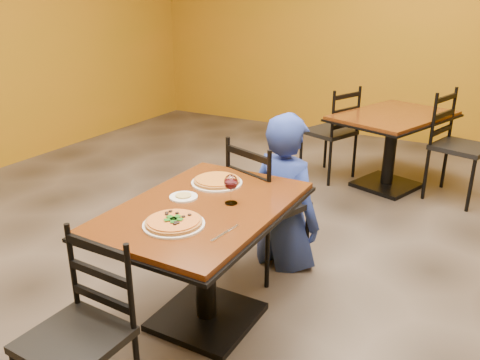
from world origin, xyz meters
The scene contains 18 objects.
floor centered at (0.00, 0.00, 0.00)m, with size 7.00×8.00×0.01m, color black.
wall_back centered at (0.00, 4.00, 1.50)m, with size 7.00×0.01×3.00m, color #A36612.
table_main centered at (0.00, -0.50, 0.56)m, with size 0.83×1.23×0.75m.
table_second centered at (0.42, 2.20, 0.56)m, with size 1.16×1.40×0.75m.
chair_main_near centered at (-0.09, -1.39, 0.44)m, with size 0.39×0.39×0.87m, color black, non-canonical shape.
chair_main_far centered at (0.04, 0.24, 0.48)m, with size 0.43×0.43×0.95m, color black, non-canonical shape.
chair_second_left centered at (-0.22, 2.20, 0.48)m, with size 0.44×0.44×0.96m, color black, non-canonical shape.
chair_second_right centered at (1.05, 2.20, 0.50)m, with size 0.46×0.46×1.01m, color black, non-canonical shape.
diner centered at (0.10, 0.38, 0.55)m, with size 0.56×0.37×1.10m, color navy.
plate_main centered at (0.01, -0.78, 0.76)m, with size 0.31×0.31×0.01m, color white.
pizza_main centered at (0.01, -0.78, 0.77)m, with size 0.28×0.28×0.02m, color maroon.
plate_far centered at (-0.11, -0.19, 0.76)m, with size 0.31×0.31×0.01m, color white.
pizza_far centered at (-0.11, -0.19, 0.77)m, with size 0.28×0.28×0.02m, color gold.
side_plate centered at (-0.15, -0.47, 0.76)m, with size 0.16×0.16×0.01m, color white.
dip centered at (-0.15, -0.47, 0.76)m, with size 0.09×0.09×0.01m, color tan.
wine_glass centered at (0.12, -0.41, 0.84)m, with size 0.08×0.08×0.18m, color white, non-canonical shape.
fork centered at (-0.12, -0.74, 0.75)m, with size 0.01×0.19×0.00m, color silver.
knife centered at (0.28, -0.73, 0.75)m, with size 0.01×0.21×0.00m, color silver.
Camera 1 is at (1.36, -2.53, 1.83)m, focal length 36.59 mm.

